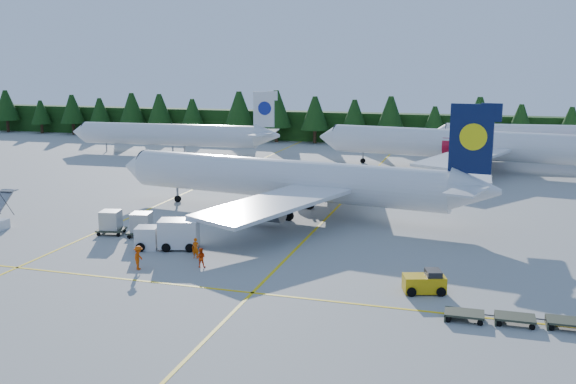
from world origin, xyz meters
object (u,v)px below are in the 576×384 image
(airliner_navy, at_px, (277,179))
(service_truck, at_px, (168,234))
(baggage_tug, at_px, (425,282))
(airliner_red, at_px, (447,144))

(airliner_navy, xyz_separation_m, service_truck, (-5.04, -15.98, -2.41))
(baggage_tug, bearing_deg, service_truck, 151.22)
(service_truck, xyz_separation_m, baggage_tug, (22.64, -4.64, -0.53))
(airliner_navy, bearing_deg, service_truck, -99.73)
(airliner_navy, bearing_deg, baggage_tug, -41.72)
(airliner_navy, xyz_separation_m, baggage_tug, (17.60, -20.62, -2.94))
(airliner_navy, distance_m, airliner_red, 38.50)
(airliner_red, bearing_deg, airliner_navy, -106.49)
(baggage_tug, bearing_deg, airliner_red, 74.27)
(airliner_navy, height_order, service_truck, airliner_navy)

